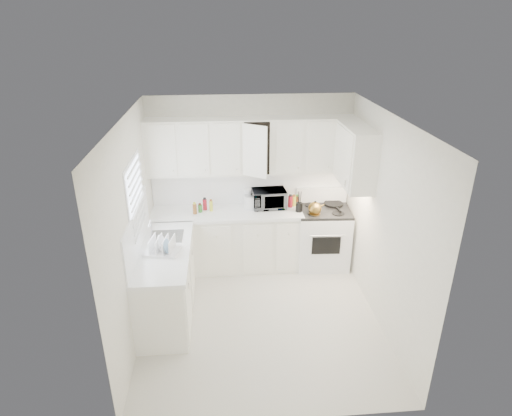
{
  "coord_description": "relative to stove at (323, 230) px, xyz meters",
  "views": [
    {
      "loc": [
        -0.44,
        -4.61,
        3.61
      ],
      "look_at": [
        0.0,
        0.7,
        1.25
      ],
      "focal_mm": 30.56,
      "sensor_mm": 36.0,
      "label": 1
    }
  ],
  "objects": [
    {
      "name": "stove",
      "position": [
        0.0,
        0.0,
        0.0
      ],
      "size": [
        0.81,
        0.68,
        1.2
      ],
      "primitive_type": null,
      "rotation": [
        0.0,
        0.0,
        -0.05
      ],
      "color": "white",
      "rests_on": "floor"
    },
    {
      "name": "countertop_back",
      "position": [
        -1.47,
        0.03,
        0.32
      ],
      "size": [
        2.24,
        0.64,
        0.05
      ],
      "primitive_type": "cube",
      "color": "white",
      "rests_on": "lower_cabinets_back"
    },
    {
      "name": "rice_cooker",
      "position": [
        -1.08,
        0.14,
        0.47
      ],
      "size": [
        0.25,
        0.25,
        0.23
      ],
      "primitive_type": null,
      "rotation": [
        0.0,
        0.0,
        -0.09
      ],
      "color": "white",
      "rests_on": "countertop_back"
    },
    {
      "name": "spice_left_1",
      "position": [
        -1.85,
        0.07,
        0.41
      ],
      "size": [
        0.06,
        0.06,
        0.13
      ],
      "primitive_type": "cylinder",
      "color": "#327C29",
      "rests_on": "countertop_back"
    },
    {
      "name": "backsplash_left",
      "position": [
        -2.57,
        -1.06,
        0.62
      ],
      "size": [
        0.02,
        1.6,
        0.55
      ],
      "primitive_type": "cube",
      "color": "white",
      "rests_on": "wall_left"
    },
    {
      "name": "wall_right",
      "position": [
        0.42,
        -1.26,
        0.7
      ],
      "size": [
        0.0,
        3.2,
        3.2
      ],
      "primitive_type": "plane",
      "rotation": [
        1.57,
        0.0,
        -1.57
      ],
      "color": "white",
      "rests_on": "ground"
    },
    {
      "name": "upper_cabinets_back",
      "position": [
        -1.08,
        0.18,
        0.9
      ],
      "size": [
        3.0,
        0.33,
        0.8
      ],
      "primitive_type": null,
      "color": "white",
      "rests_on": "wall_back"
    },
    {
      "name": "wall_back",
      "position": [
        -1.08,
        0.34,
        0.7
      ],
      "size": [
        3.0,
        0.0,
        3.0
      ],
      "primitive_type": "plane",
      "rotation": [
        1.57,
        0.0,
        0.0
      ],
      "color": "white",
      "rests_on": "ground"
    },
    {
      "name": "paper_towel",
      "position": [
        -1.13,
        0.24,
        0.48
      ],
      "size": [
        0.12,
        0.12,
        0.27
      ],
      "primitive_type": "cylinder",
      "color": "white",
      "rests_on": "countertop_back"
    },
    {
      "name": "wall_front",
      "position": [
        -1.08,
        -2.86,
        0.7
      ],
      "size": [
        3.0,
        0.0,
        3.0
      ],
      "primitive_type": "plane",
      "rotation": [
        -1.57,
        0.0,
        0.0
      ],
      "color": "white",
      "rests_on": "ground"
    },
    {
      "name": "floor",
      "position": [
        -1.08,
        -1.26,
        -0.6
      ],
      "size": [
        3.2,
        3.2,
        0.0
      ],
      "primitive_type": "plane",
      "color": "silver",
      "rests_on": "ground"
    },
    {
      "name": "window_blinds",
      "position": [
        -2.56,
        -0.91,
        0.95
      ],
      "size": [
        0.06,
        0.96,
        1.06
      ],
      "primitive_type": null,
      "color": "white",
      "rests_on": "wall_left"
    },
    {
      "name": "spice_left_0",
      "position": [
        -1.93,
        0.16,
        0.41
      ],
      "size": [
        0.06,
        0.06,
        0.13
      ],
      "primitive_type": "cylinder",
      "color": "brown",
      "rests_on": "countertop_back"
    },
    {
      "name": "backsplash_back",
      "position": [
        -1.08,
        0.33,
        0.62
      ],
      "size": [
        2.98,
        0.02,
        0.55
      ],
      "primitive_type": "cube",
      "color": "white",
      "rests_on": "wall_back"
    },
    {
      "name": "tea_kettle",
      "position": [
        -0.18,
        -0.16,
        0.45
      ],
      "size": [
        0.25,
        0.22,
        0.22
      ],
      "primitive_type": null,
      "rotation": [
        0.0,
        0.0,
        -0.06
      ],
      "color": "olive",
      "rests_on": "stove"
    },
    {
      "name": "dish_rack",
      "position": [
        -2.28,
        -1.12,
        0.46
      ],
      "size": [
        0.46,
        0.38,
        0.23
      ],
      "primitive_type": null,
      "rotation": [
        0.0,
        0.0,
        -0.17
      ],
      "color": "white",
      "rests_on": "countertop_left"
    },
    {
      "name": "spice_left_3",
      "position": [
        -1.7,
        0.07,
        0.41
      ],
      "size": [
        0.06,
        0.06,
        0.13
      ],
      "primitive_type": "cylinder",
      "color": "yellow",
      "rests_on": "countertop_back"
    },
    {
      "name": "countertop_left",
      "position": [
        -2.27,
        -1.06,
        0.32
      ],
      "size": [
        0.64,
        1.62,
        0.05
      ],
      "primitive_type": "cube",
      "color": "white",
      "rests_on": "lower_cabinets_left"
    },
    {
      "name": "sauce_right_1",
      "position": [
        -0.44,
        0.14,
        0.44
      ],
      "size": [
        0.06,
        0.06,
        0.19
      ],
      "primitive_type": "cylinder",
      "color": "yellow",
      "rests_on": "countertop_back"
    },
    {
      "name": "sauce_right_0",
      "position": [
        -0.5,
        0.2,
        0.44
      ],
      "size": [
        0.06,
        0.06,
        0.19
      ],
      "primitive_type": "cylinder",
      "color": "red",
      "rests_on": "countertop_back"
    },
    {
      "name": "spice_left_2",
      "position": [
        -1.78,
        0.16,
        0.41
      ],
      "size": [
        0.06,
        0.06,
        0.13
      ],
      "primitive_type": "cylinder",
      "color": "red",
      "rests_on": "countertop_back"
    },
    {
      "name": "ceiling",
      "position": [
        -1.08,
        -1.26,
        2.0
      ],
      "size": [
        3.2,
        3.2,
        0.0
      ],
      "primitive_type": "plane",
      "rotation": [
        3.14,
        0.0,
        0.0
      ],
      "color": "white",
      "rests_on": "ground"
    },
    {
      "name": "upper_cabinets_right",
      "position": [
        0.26,
        -0.44,
        0.9
      ],
      "size": [
        0.33,
        0.9,
        0.8
      ],
      "primitive_type": null,
      "color": "white",
      "rests_on": "wall_right"
    },
    {
      "name": "lower_cabinets_left",
      "position": [
        -2.28,
        -1.06,
        -0.15
      ],
      "size": [
        0.6,
        1.6,
        0.9
      ],
      "primitive_type": null,
      "color": "white",
      "rests_on": "floor"
    },
    {
      "name": "wall_left",
      "position": [
        -2.58,
        -1.26,
        0.7
      ],
      "size": [
        0.0,
        3.2,
        3.2
      ],
      "primitive_type": "plane",
      "rotation": [
        1.57,
        0.0,
        1.57
      ],
      "color": "white",
      "rests_on": "ground"
    },
    {
      "name": "microwave",
      "position": [
        -0.82,
        0.13,
        0.52
      ],
      "size": [
        0.51,
        0.31,
        0.34
      ],
      "primitive_type": "imported",
      "rotation": [
        0.0,
        0.0,
        0.06
      ],
      "color": "gray",
      "rests_on": "countertop_back"
    },
    {
      "name": "frying_pan",
      "position": [
        0.18,
        0.16,
        0.37
      ],
      "size": [
        0.33,
        0.51,
        0.04
      ],
      "primitive_type": null,
      "rotation": [
        0.0,
        0.0,
        0.1
      ],
      "color": "black",
      "rests_on": "stove"
    },
    {
      "name": "lower_cabinets_back",
      "position": [
        -1.47,
        0.04,
        -0.15
      ],
      "size": [
        2.22,
        0.6,
        0.9
      ],
      "primitive_type": null,
      "color": "white",
      "rests_on": "floor"
    },
    {
      "name": "sink",
      "position": [
        -2.27,
        -0.71,
        0.47
      ],
      "size": [
        0.42,
        0.38,
        0.3
      ],
      "primitive_type": null,
      "color": "gray",
      "rests_on": "countertop_left"
    },
    {
      "name": "utensil_crock",
      "position": [
        -0.4,
        -0.06,
        0.51
      ],
      "size": [
        0.12,
        0.12,
        0.33
      ],
      "primitive_type": null,
      "rotation": [
        0.0,
        0.0,
        -0.14
      ],
      "color": "black",
      "rests_on": "countertop_back"
    },
    {
      "name": "sauce_right_2",
      "position": [
        -0.39,
        0.2,
        0.44
      ],
      "size": [
        0.06,
        0.06,
        0.19
      ],
      "primitive_type": "cylinder",
      "color": "#512717",
      "rests_on": "countertop_back"
    }
  ]
}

